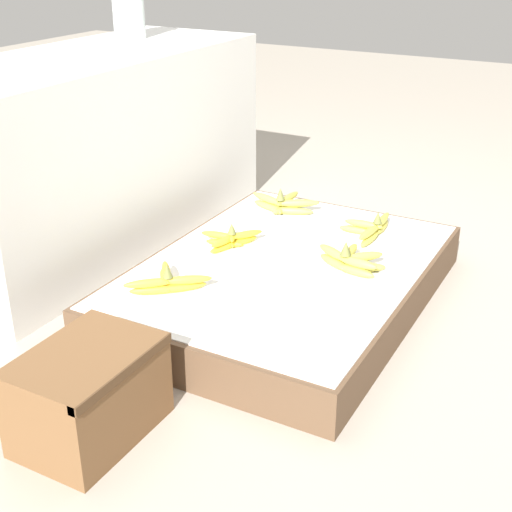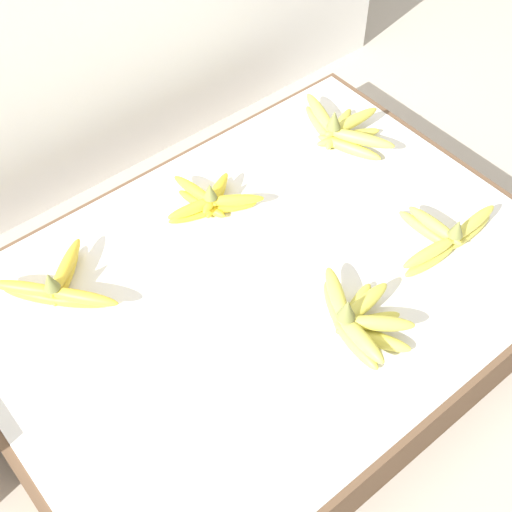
{
  "view_description": "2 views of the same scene",
  "coord_description": "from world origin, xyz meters",
  "views": [
    {
      "loc": [
        -1.87,
        -0.9,
        1.13
      ],
      "look_at": [
        -0.06,
        0.08,
        0.17
      ],
      "focal_mm": 50.0,
      "sensor_mm": 36.0,
      "label": 1
    },
    {
      "loc": [
        -0.57,
        -0.66,
        1.27
      ],
      "look_at": [
        0.0,
        0.03,
        0.18
      ],
      "focal_mm": 50.0,
      "sensor_mm": 36.0,
      "label": 2
    }
  ],
  "objects": [
    {
      "name": "ground_plane",
      "position": [
        0.0,
        0.0,
        0.0
      ],
      "size": [
        10.0,
        10.0,
        0.0
      ],
      "primitive_type": "plane",
      "color": "#A89E8E"
    },
    {
      "name": "display_platform",
      "position": [
        0.0,
        0.0,
        0.07
      ],
      "size": [
        1.16,
        0.84,
        0.14
      ],
      "color": "brown",
      "rests_on": "ground_plane"
    },
    {
      "name": "banana_bunch_front_midleft",
      "position": [
        0.06,
        -0.2,
        0.17
      ],
      "size": [
        0.15,
        0.24,
        0.11
      ],
      "color": "gold",
      "rests_on": "display_platform"
    },
    {
      "name": "banana_bunch_front_midright",
      "position": [
        0.34,
        -0.16,
        0.17
      ],
      "size": [
        0.27,
        0.16,
        0.09
      ],
      "color": "gold",
      "rests_on": "display_platform"
    },
    {
      "name": "banana_bunch_middle_left",
      "position": [
        -0.34,
        0.23,
        0.17
      ],
      "size": [
        0.21,
        0.22,
        0.09
      ],
      "color": "gold",
      "rests_on": "display_platform"
    },
    {
      "name": "banana_bunch_middle_midleft",
      "position": [
        0.03,
        0.23,
        0.17
      ],
      "size": [
        0.2,
        0.19,
        0.09
      ],
      "color": "yellow",
      "rests_on": "display_platform"
    },
    {
      "name": "banana_bunch_middle_midright",
      "position": [
        0.41,
        0.21,
        0.17
      ],
      "size": [
        0.18,
        0.28,
        0.1
      ],
      "color": "gold",
      "rests_on": "display_platform"
    }
  ]
}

